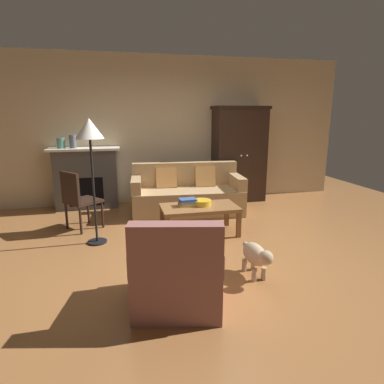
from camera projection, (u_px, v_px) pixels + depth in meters
ground_plane at (198, 247)px, 4.34m from camera, size 9.60×9.60×0.00m
back_wall at (166, 130)px, 6.43m from camera, size 7.20×0.10×2.80m
fireplace at (86, 178)px, 6.05m from camera, size 1.26×0.48×1.12m
armoire at (239, 154)px, 6.53m from camera, size 1.06×0.57×1.86m
couch at (187, 195)px, 5.81m from camera, size 1.98×1.00×0.86m
coffee_table at (199, 210)px, 4.74m from camera, size 1.10×0.60×0.42m
fruit_bowl at (202, 202)px, 4.78m from camera, size 0.28×0.28×0.08m
book_stack at (187, 202)px, 4.73m from camera, size 0.26×0.18×0.11m
mantel_vase_jade at (61, 143)px, 5.80m from camera, size 0.14×0.14×0.18m
mantel_vase_slate at (73, 141)px, 5.84m from camera, size 0.12×0.12×0.24m
armchair_near_left at (177, 274)px, 2.95m from camera, size 0.91×0.92×0.88m
side_chair_wooden at (78, 197)px, 4.88m from camera, size 0.62×0.62×0.90m
floor_lamp at (90, 136)px, 4.16m from camera, size 0.36×0.36×1.67m
dog at (256, 255)px, 3.50m from camera, size 0.22×0.57×0.39m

